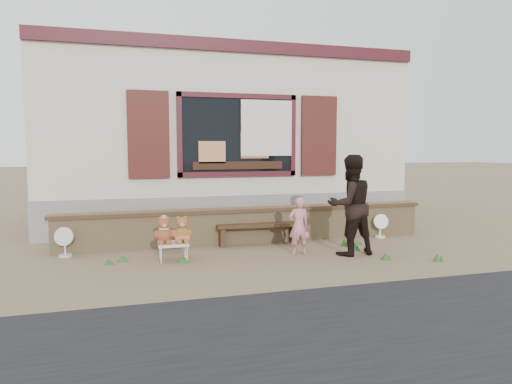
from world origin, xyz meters
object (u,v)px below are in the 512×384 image
object	(u,v)px
child	(299,226)
folding_chair	(173,244)
teddy_bear_right	(182,229)
bench	(258,229)
teddy_bear_left	(164,230)
adult	(350,205)

from	to	relation	value
child	folding_chair	bearing A→B (deg)	-2.84
folding_chair	child	xyz separation A→B (m)	(2.08, -0.13, 0.22)
teddy_bear_right	folding_chair	bearing A→B (deg)	180.00
folding_chair	child	size ratio (longest dim) A/B	0.50
teddy_bear_right	child	size ratio (longest dim) A/B	0.45
bench	teddy_bear_right	bearing A→B (deg)	-149.26
teddy_bear_left	adult	world-z (taller)	adult
folding_chair	child	distance (m)	2.09
folding_chair	adult	distance (m)	2.98
teddy_bear_left	folding_chair	bearing A→B (deg)	-0.00
teddy_bear_right	adult	xyz separation A→B (m)	(2.75, -0.38, 0.33)
folding_chair	child	bearing A→B (deg)	-1.74
bench	folding_chair	bearing A→B (deg)	-151.45
bench	child	bearing A→B (deg)	-62.11
folding_chair	teddy_bear_right	world-z (taller)	teddy_bear_right
teddy_bear_right	child	bearing A→B (deg)	-1.87
teddy_bear_right	adult	world-z (taller)	adult
bench	teddy_bear_left	xyz separation A→B (m)	(-1.78, -0.79, 0.22)
folding_chair	teddy_bear_right	bearing A→B (deg)	-0.00
folding_chair	teddy_bear_left	distance (m)	0.28
bench	teddy_bear_right	xyz separation A→B (m)	(-1.50, -0.80, 0.21)
child	adult	size ratio (longest dim) A/B	0.58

